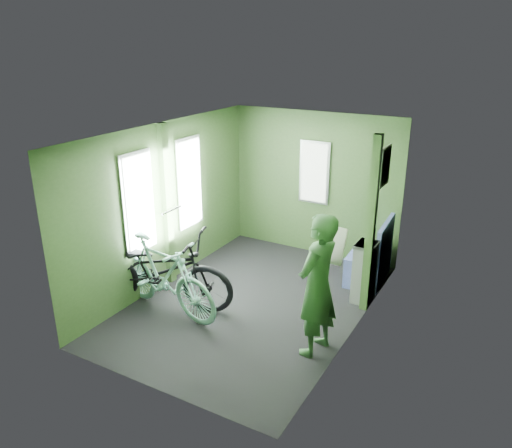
# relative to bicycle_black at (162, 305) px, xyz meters

# --- Properties ---
(room) EXTENTS (4.00, 4.02, 2.31)m
(room) POSITION_rel_bicycle_black_xyz_m (0.98, 0.69, 1.44)
(room) COLOR black
(room) RESTS_ON ground
(bicycle_black) EXTENTS (2.14, 1.23, 1.12)m
(bicycle_black) POSITION_rel_bicycle_black_xyz_m (0.00, 0.00, 0.00)
(bicycle_black) COLOR black
(bicycle_black) RESTS_ON ground
(bicycle_mint) EXTENTS (1.82, 0.85, 1.10)m
(bicycle_mint) POSITION_rel_bicycle_black_xyz_m (0.15, -0.11, 0.00)
(bicycle_mint) COLOR #8AD0C3
(bicycle_mint) RESTS_ON ground
(passenger) EXTENTS (0.49, 0.71, 1.65)m
(passenger) POSITION_rel_bicycle_black_xyz_m (2.17, 0.06, 0.83)
(passenger) COLOR #325C33
(passenger) RESTS_ON ground
(waste_box) EXTENTS (0.25, 0.34, 0.83)m
(waste_box) POSITION_rel_bicycle_black_xyz_m (2.28, 1.45, 0.42)
(waste_box) COLOR slate
(waste_box) RESTS_ON ground
(bench_seat) EXTENTS (0.54, 0.91, 0.93)m
(bench_seat) POSITION_rel_bicycle_black_xyz_m (2.16, 2.10, 0.28)
(bench_seat) COLOR navy
(bench_seat) RESTS_ON ground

